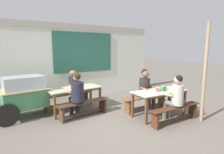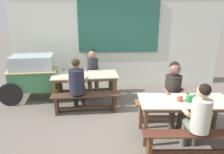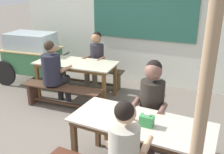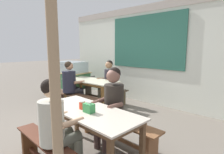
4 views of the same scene
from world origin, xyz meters
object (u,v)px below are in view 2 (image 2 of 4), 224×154
at_px(tissue_box, 191,98).
at_px(condiment_jar, 180,98).
at_px(dining_table_far, 85,77).
at_px(person_center_facing, 93,70).
at_px(person_left_back_turned, 77,82).
at_px(bench_far_front, 86,101).
at_px(bench_far_back, 86,83).
at_px(person_near_front, 199,116).
at_px(dining_table_near, 185,104).
at_px(food_cart, 33,74).
at_px(person_right_near_table, 174,89).
at_px(bench_near_back, 174,108).
at_px(bench_near_front, 194,142).

relative_size(tissue_box, condiment_jar, 1.27).
xyz_separation_m(dining_table_far, person_center_facing, (0.16, 0.52, 0.05)).
relative_size(dining_table_far, person_left_back_turned, 1.30).
bearing_deg(bench_far_front, bench_far_back, 95.07).
xyz_separation_m(bench_far_front, person_center_facing, (0.11, 1.10, 0.42)).
bearing_deg(person_near_front, dining_table_near, 93.54).
distance_m(bench_far_back, tissue_box, 3.08).
bearing_deg(tissue_box, person_near_front, -96.38).
bearing_deg(dining_table_near, person_center_facing, 129.46).
distance_m(food_cart, person_right_near_table, 3.51).
distance_m(food_cart, person_near_front, 4.09).
bearing_deg(person_center_facing, bench_far_front, -95.66).
xyz_separation_m(dining_table_far, bench_far_back, (-0.05, 0.58, -0.36)).
xyz_separation_m(bench_far_back, person_right_near_table, (1.92, -1.67, 0.44)).
xyz_separation_m(food_cart, tissue_box, (3.37, -1.93, 0.11)).
distance_m(dining_table_near, bench_far_front, 2.17).
height_order(bench_near_back, food_cart, food_cart).
relative_size(person_left_back_turned, person_near_front, 1.02).
bearing_deg(food_cart, person_right_near_table, -22.70).
bearing_deg(bench_near_front, dining_table_far, 131.06).
relative_size(dining_table_near, bench_near_front, 0.99).
bearing_deg(bench_near_front, bench_far_front, 138.99).
height_order(dining_table_near, person_left_back_turned, person_left_back_turned).
bearing_deg(person_near_front, bench_far_front, 140.83).
height_order(bench_far_front, tissue_box, tissue_box).
height_order(food_cart, tissue_box, food_cart).
relative_size(bench_near_back, condiment_jar, 13.72).
relative_size(bench_near_front, person_left_back_turned, 1.30).
distance_m(dining_table_far, condiment_jar, 2.45).
bearing_deg(bench_near_front, tissue_box, 79.87).
xyz_separation_m(bench_near_front, food_cart, (-3.27, 2.46, 0.40)).
relative_size(dining_table_far, bench_far_front, 1.07).
relative_size(bench_far_back, condiment_jar, 13.73).
bearing_deg(bench_far_front, dining_table_far, 95.07).
relative_size(bench_far_back, person_right_near_table, 1.25).
bearing_deg(condiment_jar, bench_far_front, 148.82).
height_order(bench_near_back, person_right_near_table, person_right_near_table).
relative_size(bench_far_front, person_center_facing, 1.24).
bearing_deg(dining_table_near, food_cart, 150.25).
bearing_deg(bench_near_front, person_right_near_table, 91.86).
relative_size(bench_near_front, tissue_box, 11.03).
height_order(dining_table_near, person_near_front, person_near_front).
xyz_separation_m(person_right_near_table, tissue_box, (0.13, -0.58, 0.05)).
relative_size(bench_far_back, tissue_box, 10.83).
relative_size(dining_table_far, bench_far_back, 1.02).
xyz_separation_m(person_left_back_turned, tissue_box, (2.13, -1.14, 0.08)).
height_order(food_cart, person_center_facing, person_center_facing).
relative_size(dining_table_far, dining_table_near, 1.02).
bearing_deg(condiment_jar, dining_table_far, 137.83).
height_order(person_left_back_turned, person_center_facing, person_left_back_turned).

